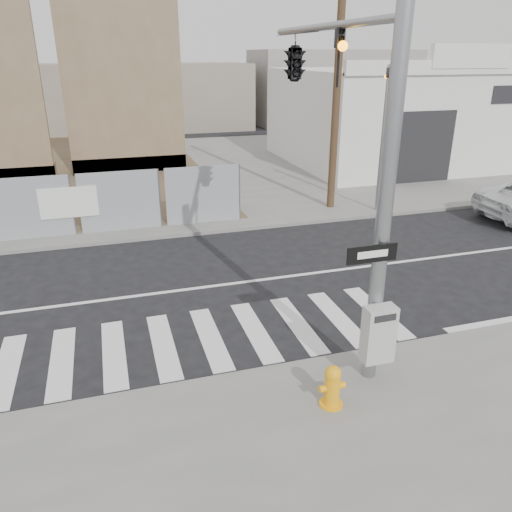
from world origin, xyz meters
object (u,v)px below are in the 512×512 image
object	(u,v)px
signal_pole	(320,100)
auto_shop	(400,116)
traffic_cone_d	(150,215)
fire_hydrant	(332,386)

from	to	relation	value
signal_pole	auto_shop	size ratio (longest dim) A/B	0.58
signal_pole	auto_shop	distance (m)	19.04
auto_shop	traffic_cone_d	xyz separation A→B (m)	(-14.42, -7.61, -2.08)
auto_shop	signal_pole	bearing A→B (deg)	-127.46
signal_pole	fire_hydrant	size ratio (longest dim) A/B	9.16
auto_shop	traffic_cone_d	distance (m)	16.44
signal_pole	traffic_cone_d	bearing A→B (deg)	111.54
fire_hydrant	signal_pole	bearing A→B (deg)	70.70
fire_hydrant	traffic_cone_d	world-z (taller)	fire_hydrant
auto_shop	fire_hydrant	distance (m)	22.32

